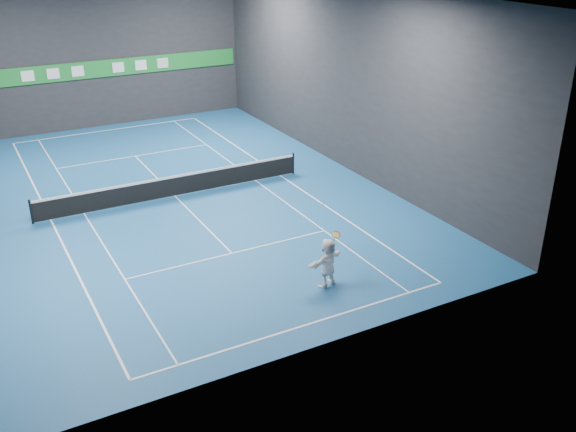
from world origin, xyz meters
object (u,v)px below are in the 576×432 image
player (327,263)px  tennis_ball (323,204)px  tennis_racket (336,236)px  tennis_net (174,185)px

player → tennis_ball: 2.19m
player → tennis_racket: (0.33, 0.05, 0.90)m
tennis_ball → tennis_net: tennis_ball is taller
player → tennis_net: player is taller
tennis_net → tennis_racket: 10.40m
player → tennis_net: (-1.93, 10.12, -0.34)m
tennis_net → tennis_racket: (2.25, -10.08, 1.24)m
tennis_net → tennis_racket: bearing=-77.4°
tennis_ball → tennis_racket: bearing=-1.1°
tennis_net → player: bearing=-79.2°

